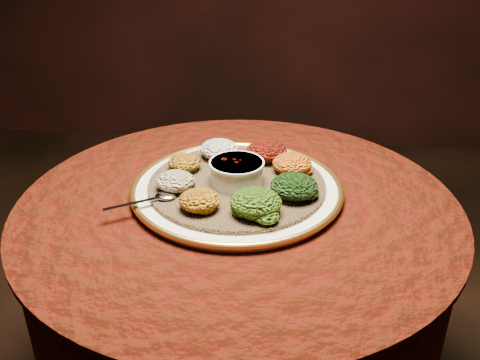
# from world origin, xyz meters

# --- Properties ---
(table) EXTENTS (0.96, 0.96, 0.73)m
(table) POSITION_xyz_m (0.00, 0.00, 0.55)
(table) COLOR black
(table) RESTS_ON ground
(platter) EXTENTS (0.57, 0.57, 0.02)m
(platter) POSITION_xyz_m (-0.01, 0.04, 0.75)
(platter) COLOR silver
(platter) RESTS_ON table
(injera) EXTENTS (0.51, 0.51, 0.01)m
(injera) POSITION_xyz_m (-0.01, 0.04, 0.76)
(injera) COLOR olive
(injera) RESTS_ON platter
(stew_bowl) EXTENTS (0.12, 0.12, 0.05)m
(stew_bowl) POSITION_xyz_m (-0.01, 0.04, 0.79)
(stew_bowl) COLOR silver
(stew_bowl) RESTS_ON injera
(spoon) EXTENTS (0.14, 0.09, 0.01)m
(spoon) POSITION_xyz_m (-0.16, -0.06, 0.77)
(spoon) COLOR silver
(spoon) RESTS_ON injera
(portion_ayib) EXTENTS (0.09, 0.09, 0.04)m
(portion_ayib) POSITION_xyz_m (-0.06, 0.16, 0.78)
(portion_ayib) COLOR white
(portion_ayib) RESTS_ON injera
(portion_kitfo) EXTENTS (0.10, 0.09, 0.05)m
(portion_kitfo) POSITION_xyz_m (0.05, 0.16, 0.79)
(portion_kitfo) COLOR black
(portion_kitfo) RESTS_ON injera
(portion_tikil) EXTENTS (0.09, 0.08, 0.04)m
(portion_tikil) POSITION_xyz_m (0.11, 0.10, 0.78)
(portion_tikil) COLOR #AA5C0E
(portion_tikil) RESTS_ON injera
(portion_gomen) EXTENTS (0.10, 0.09, 0.05)m
(portion_gomen) POSITION_xyz_m (0.12, -0.01, 0.79)
(portion_gomen) COLOR black
(portion_gomen) RESTS_ON injera
(portion_mixveg) EXTENTS (0.10, 0.10, 0.05)m
(portion_mixveg) POSITION_xyz_m (0.05, -0.09, 0.79)
(portion_mixveg) COLOR maroon
(portion_mixveg) RESTS_ON injera
(portion_kik) EXTENTS (0.08, 0.08, 0.04)m
(portion_kik) POSITION_xyz_m (-0.07, -0.08, 0.78)
(portion_kik) COLOR #A6680E
(portion_kik) RESTS_ON injera
(portion_timatim) EXTENTS (0.08, 0.08, 0.04)m
(portion_timatim) POSITION_xyz_m (-0.13, -0.01, 0.78)
(portion_timatim) COLOR maroon
(portion_timatim) RESTS_ON injera
(portion_shiro) EXTENTS (0.08, 0.07, 0.04)m
(portion_shiro) POSITION_xyz_m (-0.13, 0.08, 0.78)
(portion_shiro) COLOR #865B10
(portion_shiro) RESTS_ON injera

